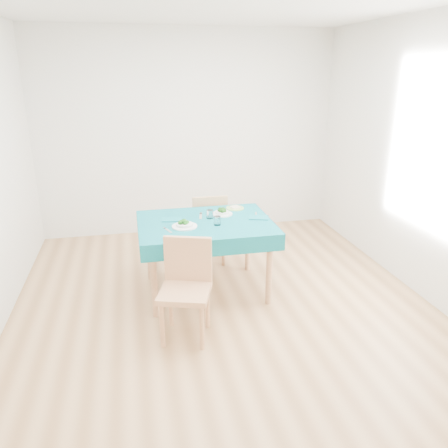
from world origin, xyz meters
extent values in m
cube|color=olive|center=(0.00, 0.00, -0.01)|extent=(4.00, 4.50, 0.02)
cube|color=silver|center=(0.00, 2.25, 1.35)|extent=(4.00, 0.02, 2.70)
cube|color=silver|center=(0.00, -2.25, 1.35)|extent=(4.00, 0.02, 2.70)
cube|color=silver|center=(2.00, 0.00, 1.35)|extent=(0.02, 4.50, 2.70)
cube|color=#095B65|center=(-0.11, 0.36, 0.38)|extent=(1.31, 0.99, 0.76)
cube|color=tan|center=(-0.43, -0.43, 0.51)|extent=(0.53, 0.55, 1.02)
cube|color=tan|center=(0.04, 1.09, 0.49)|extent=(0.40, 0.44, 0.98)
cube|color=silver|center=(-0.50, 0.19, 0.76)|extent=(0.07, 0.16, 0.00)
cube|color=silver|center=(-0.30, 0.28, 0.76)|extent=(0.08, 0.19, 0.00)
cube|color=silver|center=(-0.13, 0.53, 0.76)|extent=(0.06, 0.20, 0.00)
cube|color=silver|center=(0.43, 0.43, 0.76)|extent=(0.08, 0.23, 0.00)
cube|color=#0D656F|center=(-0.43, 0.48, 0.76)|extent=(0.21, 0.16, 0.01)
cube|color=#0D656F|center=(0.44, 0.35, 0.76)|extent=(0.23, 0.19, 0.01)
cylinder|color=white|center=(-0.05, 0.45, 0.80)|extent=(0.07, 0.07, 0.09)
cylinder|color=white|center=(-0.01, 0.24, 0.80)|extent=(0.07, 0.07, 0.09)
cylinder|color=#9FCC63|center=(0.28, 0.71, 0.76)|extent=(0.19, 0.19, 0.01)
cube|color=beige|center=(0.28, 0.71, 0.77)|extent=(0.11, 0.11, 0.01)
camera|label=1|loc=(-0.79, -3.65, 2.18)|focal=35.00mm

